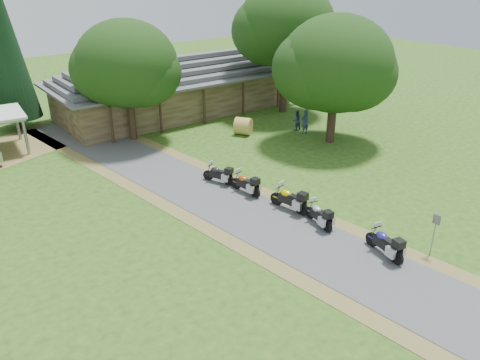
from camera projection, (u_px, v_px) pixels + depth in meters
ground at (326, 252)px, 21.45m from camera, size 120.00×120.00×0.00m
driveway at (262, 221)px, 24.08m from camera, size 51.95×51.95×0.00m
lodge at (176, 84)px, 41.13m from camera, size 21.40×9.40×4.90m
motorcycle_row_a at (385, 242)px, 20.98m from camera, size 1.02×2.13×1.40m
motorcycle_row_b at (319, 214)px, 23.44m from camera, size 0.95×1.98×1.30m
motorcycle_row_c at (289, 198)px, 24.85m from camera, size 1.10×2.23×1.46m
motorcycle_row_d at (245, 182)px, 26.71m from camera, size 0.88×2.05×1.36m
motorcycle_row_e at (218, 173)px, 27.99m from camera, size 1.31×1.98×1.29m
person_a at (305, 120)px, 36.06m from camera, size 0.66×0.49×2.26m
person_b at (297, 119)px, 36.94m from camera, size 0.56×0.42×1.88m
hay_bale at (243, 126)px, 36.10m from camera, size 1.77×1.74×1.32m
sign_post at (434, 235)px, 20.85m from camera, size 0.38×0.06×2.08m
oak_lodge_left at (128, 79)px, 33.47m from camera, size 7.24×7.24×9.12m
oak_lodge_right at (285, 42)px, 39.52m from camera, size 8.11×8.11×12.04m
oak_driveway at (335, 80)px, 32.94m from camera, size 7.96×7.96×9.27m
cedar_near at (6, 47)px, 35.15m from camera, size 3.48×3.48×12.68m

